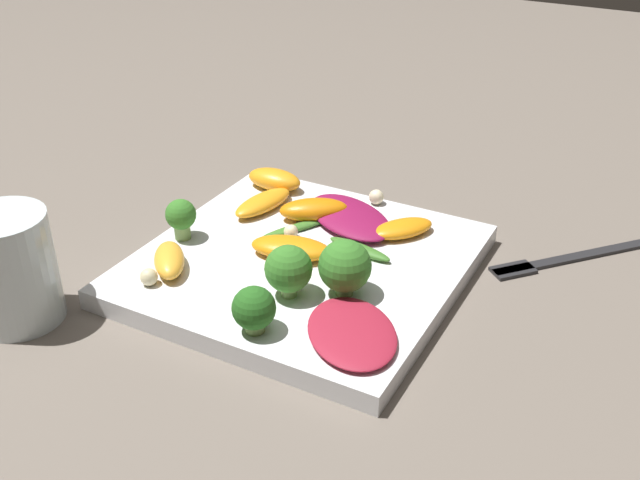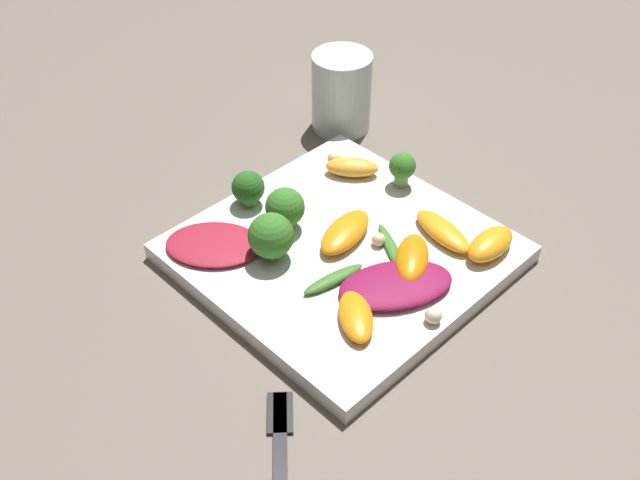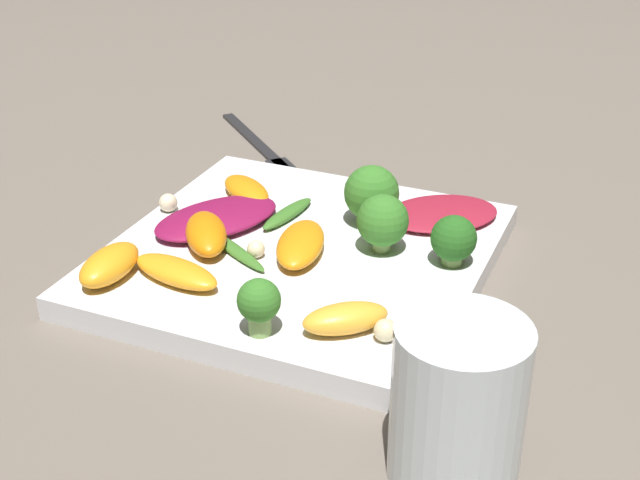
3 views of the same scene
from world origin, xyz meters
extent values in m
plane|color=#6B6056|center=(0.00, 0.00, 0.00)|extent=(2.40, 2.40, 0.00)
cube|color=white|center=(0.00, 0.00, 0.01)|extent=(0.27, 0.27, 0.02)
cylinder|color=silver|center=(-0.17, -0.17, 0.05)|extent=(0.07, 0.07, 0.09)
cube|color=#262628|center=(0.21, 0.14, 0.00)|extent=(0.13, 0.14, 0.01)
cube|color=#262628|center=(0.17, 0.09, 0.00)|extent=(0.04, 0.04, 0.01)
ellipsoid|color=maroon|center=(0.09, -0.08, 0.02)|extent=(0.11, 0.11, 0.01)
ellipsoid|color=maroon|center=(0.01, 0.08, 0.02)|extent=(0.12, 0.11, 0.01)
ellipsoid|color=orange|center=(-0.08, 0.06, 0.03)|extent=(0.04, 0.08, 0.02)
ellipsoid|color=#FCAD33|center=(-0.09, -0.07, 0.03)|extent=(0.06, 0.06, 0.02)
ellipsoid|color=orange|center=(0.06, 0.08, 0.03)|extent=(0.06, 0.07, 0.01)
ellipsoid|color=orange|center=(-0.01, -0.01, 0.03)|extent=(0.08, 0.05, 0.02)
ellipsoid|color=orange|center=(-0.09, 0.11, 0.03)|extent=(0.06, 0.03, 0.02)
ellipsoid|color=orange|center=(-0.02, 0.07, 0.03)|extent=(0.07, 0.06, 0.02)
cylinder|color=#84AD5B|center=(-0.11, -0.02, 0.03)|extent=(0.01, 0.01, 0.02)
sphere|color=#387A28|center=(-0.11, -0.02, 0.04)|extent=(0.03, 0.03, 0.03)
cylinder|color=#7A9E51|center=(0.02, -0.11, 0.02)|extent=(0.02, 0.02, 0.01)
sphere|color=#26601E|center=(0.02, -0.11, 0.04)|extent=(0.03, 0.03, 0.03)
cylinder|color=#84AD5B|center=(0.02, -0.06, 0.03)|extent=(0.01, 0.01, 0.01)
sphere|color=#387A28|center=(0.02, -0.06, 0.04)|extent=(0.04, 0.04, 0.04)
cylinder|color=#7A9E51|center=(0.06, -0.04, 0.03)|extent=(0.01, 0.01, 0.01)
sphere|color=#387A28|center=(0.06, -0.04, 0.05)|extent=(0.04, 0.04, 0.04)
ellipsoid|color=#3D7528|center=(-0.03, 0.04, 0.02)|extent=(0.05, 0.08, 0.01)
ellipsoid|color=#3D7528|center=(0.04, 0.03, 0.02)|extent=(0.07, 0.02, 0.01)
sphere|color=beige|center=(-0.03, 0.02, 0.02)|extent=(0.01, 0.01, 0.01)
sphere|color=beige|center=(-0.09, -0.10, 0.03)|extent=(0.02, 0.02, 0.02)
sphere|color=beige|center=(0.01, 0.12, 0.03)|extent=(0.02, 0.02, 0.02)
camera|label=1|loc=(0.28, -0.49, 0.36)|focal=42.00mm
camera|label=2|loc=(0.39, 0.37, 0.50)|focal=42.00mm
camera|label=3|loc=(-0.54, -0.25, 0.34)|focal=50.00mm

